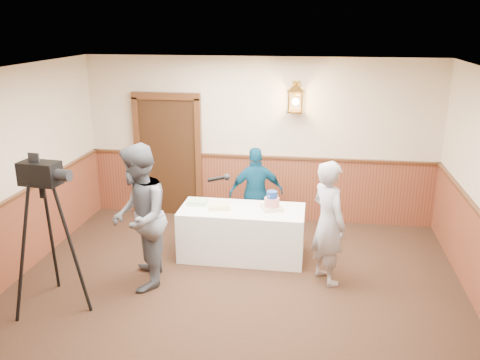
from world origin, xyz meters
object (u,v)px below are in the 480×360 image
object	(u,v)px
display_table	(242,233)
tiered_cake	(272,202)
assistant_p	(256,193)
tv_camera_rig	(49,244)
sheet_cake_yellow	(219,207)
baker	(328,223)
sheet_cake_green	(198,202)
interviewer	(139,218)

from	to	relation	value
display_table	tiered_cake	distance (m)	0.65
assistant_p	tv_camera_rig	bearing A→B (deg)	32.72
display_table	sheet_cake_yellow	bearing A→B (deg)	-172.75
baker	assistant_p	world-z (taller)	baker
sheet_cake_yellow	sheet_cake_green	bearing A→B (deg)	159.06
interviewer	tv_camera_rig	size ratio (longest dim) A/B	1.04
assistant_p	sheet_cake_green	bearing A→B (deg)	24.62
sheet_cake_yellow	assistant_p	world-z (taller)	assistant_p
baker	tv_camera_rig	bearing A→B (deg)	74.36
assistant_p	tv_camera_rig	distance (m)	3.30
tiered_cake	assistant_p	distance (m)	0.81
baker	assistant_p	bearing A→B (deg)	4.98
tiered_cake	tv_camera_rig	distance (m)	3.04
tiered_cake	baker	bearing A→B (deg)	-36.90
sheet_cake_yellow	tiered_cake	bearing A→B (deg)	5.68
display_table	tv_camera_rig	xyz separation A→B (m)	(-2.07, -1.71, 0.45)
display_table	tiered_cake	world-z (taller)	tiered_cake
sheet_cake_green	interviewer	size ratio (longest dim) A/B	0.14
assistant_p	tv_camera_rig	world-z (taller)	tv_camera_rig
tv_camera_rig	display_table	bearing A→B (deg)	45.71
tiered_cake	assistant_p	bearing A→B (deg)	113.18
display_table	tv_camera_rig	bearing A→B (deg)	-140.46
tiered_cake	assistant_p	xyz separation A→B (m)	(-0.32, 0.74, -0.12)
display_table	assistant_p	size ratio (longest dim) A/B	1.22
display_table	assistant_p	bearing A→B (deg)	81.74
tiered_cake	sheet_cake_yellow	xyz separation A→B (m)	(-0.75, -0.07, -0.08)
sheet_cake_yellow	tv_camera_rig	size ratio (longest dim) A/B	0.16
sheet_cake_yellow	baker	world-z (taller)	baker
display_table	assistant_p	world-z (taller)	assistant_p
sheet_cake_green	assistant_p	bearing A→B (deg)	40.56
sheet_cake_green	tv_camera_rig	size ratio (longest dim) A/B	0.15
display_table	sheet_cake_yellow	distance (m)	0.52
display_table	interviewer	distance (m)	1.68
display_table	baker	size ratio (longest dim) A/B	1.07
baker	sheet_cake_yellow	bearing A→B (deg)	36.57
interviewer	sheet_cake_green	bearing A→B (deg)	142.37
display_table	tiered_cake	xyz separation A→B (m)	(0.43, 0.03, 0.48)
sheet_cake_green	baker	distance (m)	2.01
display_table	sheet_cake_green	xyz separation A→B (m)	(-0.68, 0.09, 0.41)
interviewer	baker	xyz separation A→B (m)	(2.40, 0.48, -0.12)
tv_camera_rig	interviewer	bearing A→B (deg)	43.03
sheet_cake_yellow	assistant_p	bearing A→B (deg)	61.65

